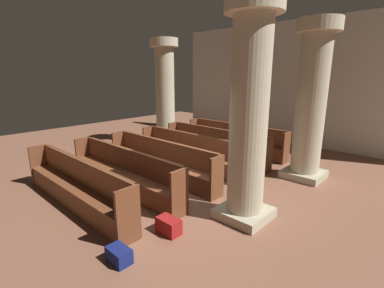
{
  "coord_description": "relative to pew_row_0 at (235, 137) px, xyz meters",
  "views": [
    {
      "loc": [
        4.5,
        -4.27,
        2.65
      ],
      "look_at": [
        -0.55,
        1.16,
        0.75
      ],
      "focal_mm": 25.96,
      "sensor_mm": 36.0,
      "label": 1
    }
  ],
  "objects": [
    {
      "name": "ground_plane",
      "position": [
        0.75,
        -3.54,
        -0.5
      ],
      "size": [
        19.2,
        19.2,
        0.0
      ],
      "primitive_type": "plane",
      "color": "brown"
    },
    {
      "name": "kneeler_box_navy",
      "position": [
        2.13,
        -5.99,
        -0.39
      ],
      "size": [
        0.37,
        0.24,
        0.22
      ],
      "primitive_type": "cube",
      "color": "navy",
      "rests_on": "ground"
    },
    {
      "name": "pillar_aisle_rear",
      "position": [
        2.73,
        -3.66,
        1.5
      ],
      "size": [
        0.96,
        0.96,
        3.87
      ],
      "color": "tan",
      "rests_on": "ground"
    },
    {
      "name": "pew_row_3",
      "position": [
        0.0,
        -3.36,
        0.0
      ],
      "size": [
        3.78,
        0.46,
        0.95
      ],
      "color": "brown",
      "rests_on": "ground"
    },
    {
      "name": "pew_row_2",
      "position": [
        0.0,
        -2.24,
        0.0
      ],
      "size": [
        3.78,
        0.47,
        0.95
      ],
      "color": "brown",
      "rests_on": "ground"
    },
    {
      "name": "pew_row_0",
      "position": [
        0.0,
        0.0,
        0.0
      ],
      "size": [
        3.78,
        0.46,
        0.95
      ],
      "color": "brown",
      "rests_on": "ground"
    },
    {
      "name": "lectern",
      "position": [
        0.21,
        1.05,
        -0.05
      ],
      "size": [
        0.48,
        0.45,
        1.08
      ],
      "color": "#411E13",
      "rests_on": "ground"
    },
    {
      "name": "pillar_far_side",
      "position": [
        -2.68,
        -0.77,
        1.5
      ],
      "size": [
        1.03,
        1.03,
        3.87
      ],
      "color": "tan",
      "rests_on": "ground"
    },
    {
      "name": "pew_row_1",
      "position": [
        0.0,
        -1.12,
        0.0
      ],
      "size": [
        3.78,
        0.46,
        0.95
      ],
      "color": "brown",
      "rests_on": "ground"
    },
    {
      "name": "hymn_book",
      "position": [
        -0.12,
        0.18,
        0.47
      ],
      "size": [
        0.15,
        0.21,
        0.03
      ],
      "primitive_type": "cube",
      "color": "#194723",
      "rests_on": "pew_row_0"
    },
    {
      "name": "pillar_aisle_side",
      "position": [
        2.73,
        -0.81,
        1.5
      ],
      "size": [
        1.03,
        1.03,
        3.87
      ],
      "color": "tan",
      "rests_on": "ground"
    },
    {
      "name": "kneeler_box_red",
      "position": [
        2.09,
        -4.99,
        -0.37
      ],
      "size": [
        0.42,
        0.25,
        0.27
      ],
      "primitive_type": "cube",
      "color": "maroon",
      "rests_on": "ground"
    },
    {
      "name": "pew_row_5",
      "position": [
        0.0,
        -5.59,
        0.0
      ],
      "size": [
        3.78,
        0.47,
        0.95
      ],
      "color": "brown",
      "rests_on": "ground"
    },
    {
      "name": "pew_row_4",
      "position": [
        0.0,
        -4.47,
        0.0
      ],
      "size": [
        3.78,
        0.46,
        0.95
      ],
      "color": "brown",
      "rests_on": "ground"
    },
    {
      "name": "back_wall",
      "position": [
        0.75,
        2.54,
        1.75
      ],
      "size": [
        10.0,
        0.16,
        4.5
      ],
      "primitive_type": "cube",
      "color": "silver",
      "rests_on": "ground"
    }
  ]
}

